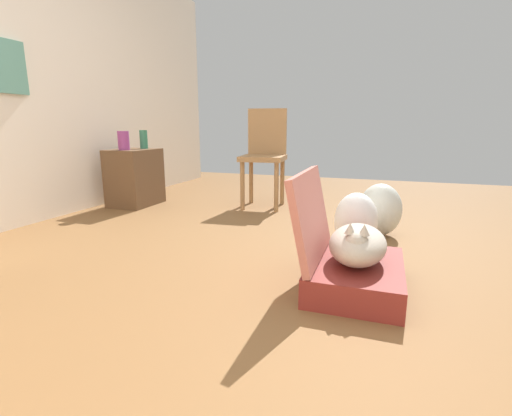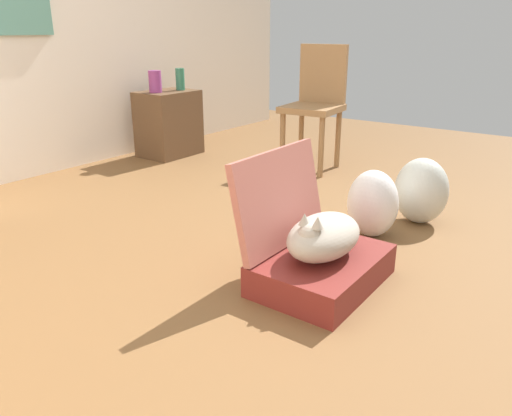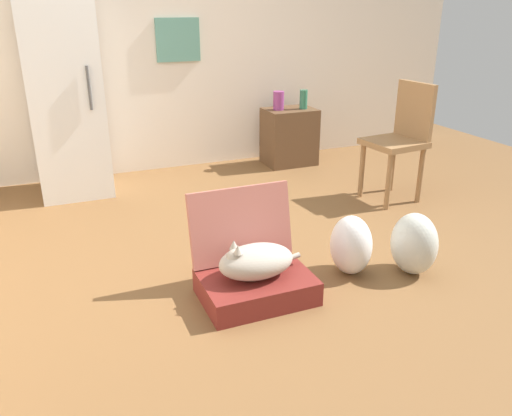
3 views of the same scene
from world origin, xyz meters
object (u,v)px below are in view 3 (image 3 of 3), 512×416
at_px(suitcase_base, 256,287).
at_px(vase_short, 303,99).
at_px(plastic_bag_white, 351,245).
at_px(chair, 401,137).
at_px(plastic_bag_clear, 414,244).
at_px(cat, 255,261).
at_px(refrigerator, 65,94).
at_px(side_table, 289,137).
at_px(vase_tall, 279,101).

bearing_deg(suitcase_base, vase_short, 57.30).
distance_m(plastic_bag_white, chair, 1.53).
distance_m(plastic_bag_clear, vase_short, 2.50).
height_order(cat, plastic_bag_clear, plastic_bag_clear).
relative_size(plastic_bag_white, refrigerator, 0.22).
bearing_deg(cat, side_table, 59.97).
bearing_deg(cat, suitcase_base, -2.67).
bearing_deg(vase_short, plastic_bag_clear, -100.69).
distance_m(refrigerator, chair, 2.87).
relative_size(plastic_bag_clear, side_table, 0.68).
bearing_deg(refrigerator, plastic_bag_white, -56.90).
relative_size(side_table, vase_tall, 3.14).
bearing_deg(refrigerator, cat, -70.97).
xyz_separation_m(plastic_bag_white, vase_tall, (0.56, 2.31, 0.48)).
bearing_deg(refrigerator, chair, -25.93).
bearing_deg(refrigerator, vase_short, 0.11).
distance_m(plastic_bag_white, refrigerator, 2.78).
bearing_deg(refrigerator, plastic_bag_clear, -52.61).
xyz_separation_m(cat, refrigerator, (-0.80, 2.31, 0.63)).
distance_m(side_table, chair, 1.39).
relative_size(refrigerator, chair, 1.76).
distance_m(cat, side_table, 2.73).
height_order(suitcase_base, refrigerator, refrigerator).
distance_m(vase_short, chair, 1.29).
bearing_deg(vase_short, chair, -77.56).
relative_size(suitcase_base, vase_short, 3.28).
distance_m(suitcase_base, plastic_bag_clear, 1.04).
xyz_separation_m(cat, plastic_bag_clear, (1.04, -0.09, -0.04)).
height_order(refrigerator, chair, refrigerator).
bearing_deg(plastic_bag_clear, refrigerator, 127.39).
bearing_deg(side_table, cat, -120.03).
bearing_deg(vase_short, vase_tall, 169.23).
bearing_deg(vase_tall, vase_short, -10.77).
relative_size(plastic_bag_clear, vase_tall, 2.15).
bearing_deg(vase_tall, suitcase_base, -117.45).
distance_m(vase_tall, vase_short, 0.26).
bearing_deg(refrigerator, vase_tall, 1.51).
bearing_deg(vase_short, plastic_bag_white, -109.97).
height_order(vase_tall, vase_short, vase_short).
distance_m(suitcase_base, chair, 2.11).
distance_m(suitcase_base, vase_short, 2.82).
distance_m(refrigerator, vase_short, 2.30).
height_order(suitcase_base, side_table, side_table).
xyz_separation_m(plastic_bag_clear, vase_short, (0.45, 2.41, 0.48)).
relative_size(plastic_bag_white, vase_short, 2.00).
relative_size(cat, plastic_bag_clear, 1.30).
xyz_separation_m(plastic_bag_white, chair, (1.10, 1.01, 0.36)).
bearing_deg(vase_tall, chair, -67.67).
height_order(cat, vase_short, vase_short).
height_order(plastic_bag_clear, vase_short, vase_short).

